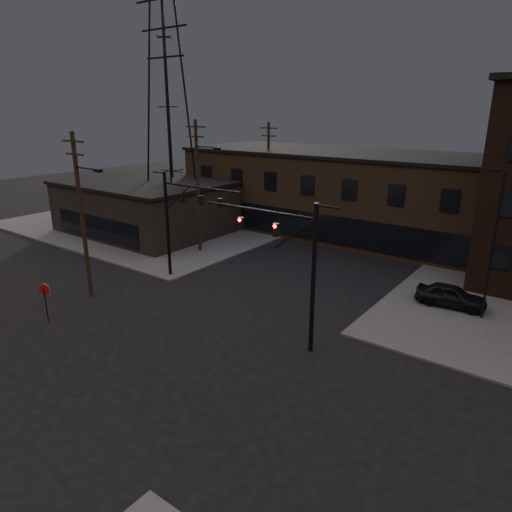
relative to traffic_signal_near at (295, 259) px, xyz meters
The scene contains 14 objects.
ground 8.56m from the traffic_signal_near, 139.97° to the right, with size 140.00×140.00×0.00m, color black.
sidewalk_nw 32.84m from the traffic_signal_near, 147.39° to the left, with size 30.00×30.00×0.15m, color #474744.
building_row 24.12m from the traffic_signal_near, 102.84° to the left, with size 40.00×12.00×8.00m, color #4D3B28.
building_left 27.95m from the traffic_signal_near, 155.60° to the left, with size 16.00×12.00×5.00m, color black.
traffic_signal_near is the anchor object (origin of this frame).
traffic_signal_far 12.57m from the traffic_signal_near, 163.83° to the left, with size 7.12×0.24×8.00m.
stop_sign 15.17m from the traffic_signal_near, 154.10° to the right, with size 0.72×0.33×2.48m.
utility_pole_near 15.03m from the traffic_signal_near, behind, with size 3.70×0.28×11.00m.
utility_pole_mid 18.47m from the traffic_signal_near, 148.97° to the left, with size 3.70×0.28×11.50m.
utility_pole_far 27.33m from the traffic_signal_near, 128.10° to the left, with size 2.20×0.28×11.00m.
transmission_tower 28.02m from the traffic_signal_near, 149.97° to the left, with size 7.00×7.00×25.00m, color black, non-canonical shape.
lot_light_a 12.21m from the traffic_signal_near, 51.18° to the left, with size 1.50×0.28×9.14m.
parked_car_lot_a 12.27m from the traffic_signal_near, 61.01° to the left, with size 1.72×4.29×1.46m, color black.
car_crossing 20.90m from the traffic_signal_near, 92.63° to the left, with size 1.46×4.18×1.38m, color black.
Camera 1 is at (17.09, -14.59, 12.31)m, focal length 32.00 mm.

